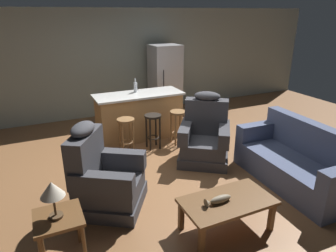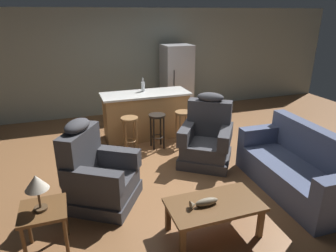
{
  "view_description": "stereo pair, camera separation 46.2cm",
  "coord_description": "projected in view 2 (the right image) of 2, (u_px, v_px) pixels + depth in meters",
  "views": [
    {
      "loc": [
        -1.94,
        -4.26,
        2.5
      ],
      "look_at": [
        -0.01,
        -0.1,
        0.75
      ],
      "focal_mm": 32.0,
      "sensor_mm": 36.0,
      "label": 1
    },
    {
      "loc": [
        -1.51,
        -4.43,
        2.5
      ],
      "look_at": [
        -0.01,
        -0.1,
        0.75
      ],
      "focal_mm": 32.0,
      "sensor_mm": 36.0,
      "label": 2
    }
  ],
  "objects": [
    {
      "name": "fish_figurine",
      "position": [
        204.0,
        203.0,
        3.42
      ],
      "size": [
        0.34,
        0.1,
        0.1
      ],
      "color": "#4C3823",
      "rests_on": "coffee_table"
    },
    {
      "name": "bar_stool_left",
      "position": [
        130.0,
        128.0,
        5.58
      ],
      "size": [
        0.32,
        0.32,
        0.68
      ],
      "color": "olive",
      "rests_on": "ground_plane"
    },
    {
      "name": "couch",
      "position": [
        298.0,
        169.0,
        4.4
      ],
      "size": [
        0.92,
        1.93,
        0.94
      ],
      "rotation": [
        0.0,
        0.0,
        3.1
      ],
      "color": "#4C5675",
      "rests_on": "ground_plane"
    },
    {
      "name": "recliner_near_lamp",
      "position": [
        97.0,
        175.0,
        4.08
      ],
      "size": [
        1.16,
        1.16,
        1.2
      ],
      "rotation": [
        0.0,
        0.0,
        -0.57
      ],
      "color": "#3D3D42",
      "rests_on": "ground_plane"
    },
    {
      "name": "kitchen_island",
      "position": [
        146.0,
        115.0,
        6.29
      ],
      "size": [
        1.8,
        0.7,
        0.95
      ],
      "color": "#AD7F4C",
      "rests_on": "ground_plane"
    },
    {
      "name": "table_lamp",
      "position": [
        36.0,
        184.0,
        3.03
      ],
      "size": [
        0.24,
        0.24,
        0.41
      ],
      "color": "#4C3823",
      "rests_on": "end_table"
    },
    {
      "name": "ground_plane",
      "position": [
        167.0,
        164.0,
        5.26
      ],
      "size": [
        12.0,
        12.0,
        0.0
      ],
      "color": "brown"
    },
    {
      "name": "recliner_near_island",
      "position": [
        207.0,
        139.0,
        5.23
      ],
      "size": [
        1.17,
        1.17,
        1.2
      ],
      "rotation": [
        0.0,
        0.0,
        4.1
      ],
      "color": "#3D3D42",
      "rests_on": "ground_plane"
    },
    {
      "name": "end_table",
      "position": [
        44.0,
        216.0,
        3.19
      ],
      "size": [
        0.48,
        0.48,
        0.56
      ],
      "color": "brown",
      "rests_on": "ground_plane"
    },
    {
      "name": "back_wall",
      "position": [
        127.0,
        63.0,
        7.56
      ],
      "size": [
        12.0,
        0.05,
        2.6
      ],
      "color": "#939E93",
      "rests_on": "ground_plane"
    },
    {
      "name": "bottle_tall_green",
      "position": [
        143.0,
        86.0,
        6.21
      ],
      "size": [
        0.08,
        0.08,
        0.28
      ],
      "color": "silver",
      "rests_on": "kitchen_island"
    },
    {
      "name": "bar_stool_middle",
      "position": [
        157.0,
        125.0,
        5.75
      ],
      "size": [
        0.32,
        0.32,
        0.68
      ],
      "color": "black",
      "rests_on": "ground_plane"
    },
    {
      "name": "coffee_table",
      "position": [
        214.0,
        207.0,
        3.5
      ],
      "size": [
        1.1,
        0.6,
        0.42
      ],
      "color": "brown",
      "rests_on": "ground_plane"
    },
    {
      "name": "bar_stool_right",
      "position": [
        183.0,
        122.0,
        5.91
      ],
      "size": [
        0.32,
        0.32,
        0.68
      ],
      "color": "olive",
      "rests_on": "ground_plane"
    },
    {
      "name": "refrigerator",
      "position": [
        177.0,
        81.0,
        7.55
      ],
      "size": [
        0.7,
        0.69,
        1.76
      ],
      "color": "#B7B7BC",
      "rests_on": "ground_plane"
    }
  ]
}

